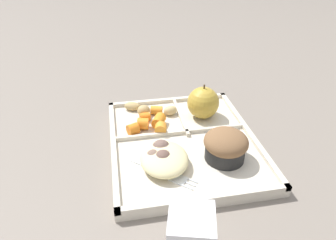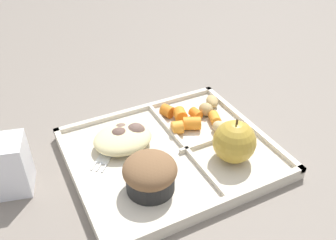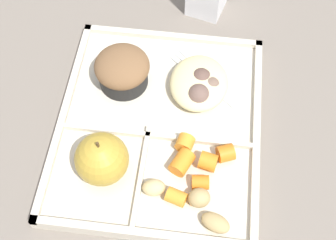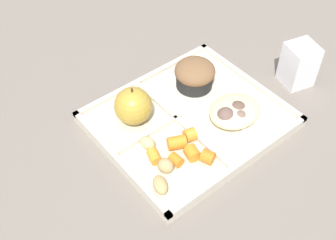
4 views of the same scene
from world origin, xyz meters
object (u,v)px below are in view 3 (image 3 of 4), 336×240
lunch_tray (159,126)px  bran_muffin (122,70)px  green_apple (102,159)px  plastic_fork (200,76)px

lunch_tray → bran_muffin: bearing=42.7°
lunch_tray → bran_muffin: (0.07, 0.06, 0.04)m
green_apple → bran_muffin: 0.15m
green_apple → plastic_fork: bearing=-33.5°
lunch_tray → green_apple: (-0.08, 0.06, 0.04)m
bran_muffin → plastic_fork: 0.12m
lunch_tray → plastic_fork: size_ratio=3.05×
lunch_tray → green_apple: 0.11m
lunch_tray → green_apple: size_ratio=4.21×
lunch_tray → green_apple: bearing=142.4°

